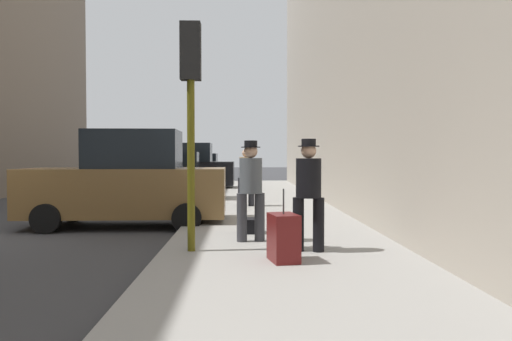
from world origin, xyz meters
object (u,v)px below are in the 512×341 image
at_px(fire_hydrant, 217,189).
at_px(rolling_suitcase, 283,238).
at_px(parked_bronze_suv, 128,183).
at_px(parked_black_suv, 186,169).
at_px(parked_silver_sedan, 167,179).
at_px(parked_gray_coupe, 199,169).
at_px(pedestrian_with_fedora, 309,189).
at_px(duffel_bag, 251,226).
at_px(pedestrian_in_tan_coat, 246,174).
at_px(pedestrian_with_beanie, 251,186).
at_px(traffic_light, 191,86).

distance_m(fire_hydrant, rolling_suitcase, 10.18).
relative_size(parked_bronze_suv, parked_black_suv, 1.00).
relative_size(parked_silver_sedan, parked_gray_coupe, 1.00).
xyz_separation_m(pedestrian_with_fedora, duffel_bag, (-0.87, 1.91, -0.85)).
xyz_separation_m(parked_silver_sedan, pedestrian_in_tan_coat, (2.78, -2.68, 0.26)).
bearing_deg(parked_gray_coupe, fire_hydrant, -82.35).
height_order(parked_bronze_suv, parked_black_suv, same).
distance_m(parked_bronze_suv, parked_black_suv, 11.98).
height_order(fire_hydrant, pedestrian_with_beanie, pedestrian_with_beanie).
height_order(pedestrian_with_beanie, rolling_suitcase, pedestrian_with_beanie).
relative_size(parked_bronze_suv, traffic_light, 1.29).
bearing_deg(parked_gray_coupe, duffel_bag, -82.25).
relative_size(pedestrian_in_tan_coat, rolling_suitcase, 1.64).
bearing_deg(fire_hydrant, parked_bronze_suv, -108.11).
xyz_separation_m(parked_black_suv, pedestrian_in_tan_coat, (2.78, -8.72, 0.07)).
distance_m(rolling_suitcase, duffel_bag, 2.68).
height_order(parked_bronze_suv, rolling_suitcase, parked_bronze_suv).
height_order(pedestrian_with_fedora, duffel_bag, pedestrian_with_fedora).
height_order(parked_silver_sedan, pedestrian_with_beanie, pedestrian_with_beanie).
bearing_deg(pedestrian_with_beanie, parked_silver_sedan, 107.69).
bearing_deg(pedestrian_with_beanie, rolling_suitcase, -75.33).
bearing_deg(parked_black_suv, parked_silver_sedan, -90.00).
bearing_deg(parked_black_suv, pedestrian_with_beanie, -79.28).
distance_m(pedestrian_with_fedora, pedestrian_in_tan_coat, 7.15).
relative_size(parked_silver_sedan, fire_hydrant, 6.04).
relative_size(traffic_light, pedestrian_with_fedora, 2.03).
height_order(parked_black_suv, pedestrian_with_fedora, parked_black_suv).
bearing_deg(rolling_suitcase, parked_gray_coupe, 97.88).
height_order(parked_black_suv, pedestrian_in_tan_coat, parked_black_suv).
bearing_deg(parked_bronze_suv, parked_gray_coupe, 90.00).
height_order(parked_black_suv, rolling_suitcase, parked_black_suv).
height_order(parked_silver_sedan, fire_hydrant, parked_silver_sedan).
relative_size(parked_gray_coupe, pedestrian_with_beanie, 2.39).
distance_m(parked_black_suv, pedestrian_with_fedora, 16.23).
height_order(traffic_light, duffel_bag, traffic_light).
bearing_deg(parked_black_suv, pedestrian_in_tan_coat, -72.34).
xyz_separation_m(parked_black_suv, pedestrian_with_beanie, (2.81, -14.86, 0.10)).
bearing_deg(parked_bronze_suv, parked_black_suv, 90.00).
bearing_deg(fire_hydrant, pedestrian_with_beanie, -83.15).
distance_m(pedestrian_in_tan_coat, rolling_suitcase, 7.86).
height_order(parked_silver_sedan, parked_black_suv, parked_black_suv).
relative_size(parked_bronze_suv, pedestrian_with_beanie, 2.61).
xyz_separation_m(parked_silver_sedan, traffic_light, (1.85, -9.68, 1.91)).
height_order(pedestrian_with_fedora, pedestrian_in_tan_coat, pedestrian_with_fedora).
height_order(parked_black_suv, traffic_light, traffic_light).
height_order(parked_gray_coupe, fire_hydrant, parked_gray_coupe).
distance_m(parked_silver_sedan, parked_gray_coupe, 13.00).
xyz_separation_m(parked_black_suv, duffel_bag, (2.84, -13.89, -0.74)).
height_order(parked_gray_coupe, pedestrian_with_beanie, pedestrian_with_beanie).
bearing_deg(pedestrian_with_fedora, parked_bronze_suv, 134.11).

